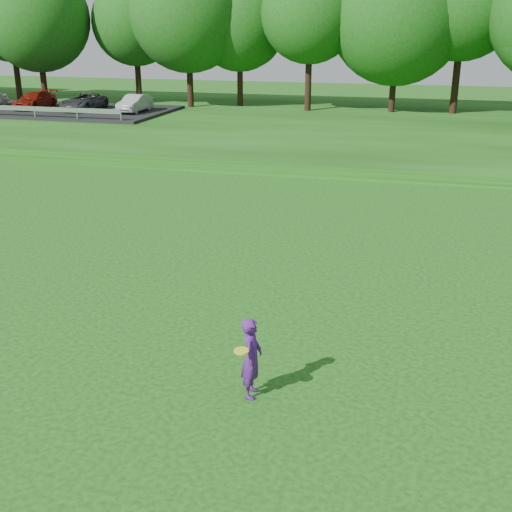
# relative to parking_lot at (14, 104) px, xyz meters

# --- Properties ---
(ground) EXTENTS (140.00, 140.00, 0.00)m
(ground) POSITION_rel_parking_lot_xyz_m (23.66, -32.82, -1.06)
(ground) COLOR #18430C
(ground) RESTS_ON ground
(berm) EXTENTS (130.00, 30.00, 0.60)m
(berm) POSITION_rel_parking_lot_xyz_m (23.66, 1.18, -0.76)
(berm) COLOR #18430C
(berm) RESTS_ON ground
(walking_path) EXTENTS (130.00, 1.60, 0.04)m
(walking_path) POSITION_rel_parking_lot_xyz_m (23.66, -12.82, -1.04)
(walking_path) COLOR gray
(walking_path) RESTS_ON ground
(treeline) EXTENTS (104.00, 7.00, 15.00)m
(treeline) POSITION_rel_parking_lot_xyz_m (23.66, 5.18, 7.04)
(treeline) COLOR #18440F
(treeline) RESTS_ON berm
(parking_lot) EXTENTS (24.00, 9.00, 1.38)m
(parking_lot) POSITION_rel_parking_lot_xyz_m (0.00, 0.00, 0.00)
(parking_lot) COLOR black
(parking_lot) RESTS_ON berm
(woman) EXTENTS (0.43, 0.88, 1.58)m
(woman) POSITION_rel_parking_lot_xyz_m (27.12, -31.95, -0.26)
(woman) COLOR #511B7A
(woman) RESTS_ON ground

